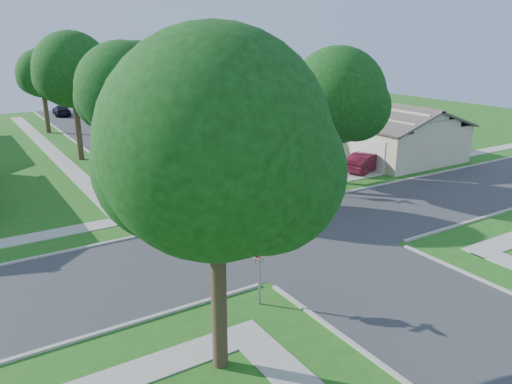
{
  "coord_description": "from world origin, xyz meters",
  "views": [
    {
      "loc": [
        -13.18,
        -18.02,
        9.16
      ],
      "look_at": [
        -0.43,
        2.34,
        1.6
      ],
      "focal_mm": 35.0,
      "sensor_mm": 36.0,
      "label": 1
    }
  ],
  "objects_px": {
    "tree_w_far": "(42,75)",
    "tree_sw_corner": "(217,155)",
    "house_ne_near": "(370,134)",
    "tree_e_mid": "(190,72)",
    "tree_e_far": "(137,67)",
    "stop_sign_sw": "(259,252)",
    "tree_w_mid": "(73,73)",
    "stop_sign_ne": "(308,161)",
    "car_driveway": "(366,162)",
    "car_curb_east": "(155,130)",
    "tree_ne_corner": "(338,100)",
    "tree_e_near": "(269,93)",
    "tree_w_near": "(125,94)",
    "car_curb_west": "(62,110)",
    "house_ne_far": "(254,108)"
  },
  "relations": [
    {
      "from": "stop_sign_sw",
      "to": "tree_e_far",
      "type": "distance_m",
      "value": 40.04
    },
    {
      "from": "stop_sign_sw",
      "to": "tree_w_mid",
      "type": "xyz_separation_m",
      "value": [
        0.06,
        25.71,
        4.46
      ]
    },
    {
      "from": "tree_e_far",
      "to": "tree_w_far",
      "type": "height_order",
      "value": "tree_e_far"
    },
    {
      "from": "tree_w_mid",
      "to": "tree_e_far",
      "type": "bearing_deg",
      "value": 54.15
    },
    {
      "from": "tree_w_near",
      "to": "car_driveway",
      "type": "bearing_deg",
      "value": -7.78
    },
    {
      "from": "tree_sw_corner",
      "to": "tree_ne_corner",
      "type": "bearing_deg",
      "value": 39.07
    },
    {
      "from": "car_curb_east",
      "to": "tree_e_near",
      "type": "bearing_deg",
      "value": -76.87
    },
    {
      "from": "tree_w_far",
      "to": "tree_sw_corner",
      "type": "bearing_deg",
      "value": -93.89
    },
    {
      "from": "tree_w_near",
      "to": "tree_ne_corner",
      "type": "xyz_separation_m",
      "value": [
        11.0,
        -4.8,
        -0.52
      ]
    },
    {
      "from": "tree_e_far",
      "to": "car_driveway",
      "type": "height_order",
      "value": "tree_e_far"
    },
    {
      "from": "tree_ne_corner",
      "to": "tree_w_far",
      "type": "bearing_deg",
      "value": 110.28
    },
    {
      "from": "tree_sw_corner",
      "to": "house_ne_near",
      "type": "relative_size",
      "value": 0.7
    },
    {
      "from": "tree_w_near",
      "to": "car_driveway",
      "type": "distance_m",
      "value": 17.18
    },
    {
      "from": "stop_sign_sw",
      "to": "house_ne_near",
      "type": "height_order",
      "value": "house_ne_near"
    },
    {
      "from": "tree_e_far",
      "to": "tree_w_mid",
      "type": "bearing_deg",
      "value": -125.85
    },
    {
      "from": "tree_e_near",
      "to": "car_curb_west",
      "type": "xyz_separation_m",
      "value": [
        -5.95,
        35.85,
        -5.01
      ]
    },
    {
      "from": "tree_e_mid",
      "to": "tree_e_far",
      "type": "distance_m",
      "value": 13.0
    },
    {
      "from": "tree_w_far",
      "to": "car_driveway",
      "type": "bearing_deg",
      "value": -59.3
    },
    {
      "from": "tree_ne_corner",
      "to": "house_ne_far",
      "type": "bearing_deg",
      "value": 68.77
    },
    {
      "from": "tree_sw_corner",
      "to": "car_curb_west",
      "type": "bearing_deg",
      "value": 83.14
    },
    {
      "from": "tree_w_mid",
      "to": "tree_sw_corner",
      "type": "relative_size",
      "value": 1.0
    },
    {
      "from": "house_ne_near",
      "to": "car_driveway",
      "type": "xyz_separation_m",
      "value": [
        -4.49,
        -4.2,
        -0.85
      ]
    },
    {
      "from": "tree_e_far",
      "to": "car_curb_east",
      "type": "relative_size",
      "value": 1.96
    },
    {
      "from": "tree_e_near",
      "to": "car_curb_east",
      "type": "bearing_deg",
      "value": 95.24
    },
    {
      "from": "tree_e_near",
      "to": "tree_sw_corner",
      "type": "distance_m",
      "value": 20.12
    },
    {
      "from": "stop_sign_ne",
      "to": "tree_sw_corner",
      "type": "relative_size",
      "value": 0.31
    },
    {
      "from": "house_ne_near",
      "to": "house_ne_far",
      "type": "bearing_deg",
      "value": 90.0
    },
    {
      "from": "stop_sign_ne",
      "to": "tree_w_near",
      "type": "xyz_separation_m",
      "value": [
        -9.34,
        4.31,
        4.08
      ]
    },
    {
      "from": "tree_e_far",
      "to": "tree_e_near",
      "type": "bearing_deg",
      "value": -90.0
    },
    {
      "from": "tree_w_near",
      "to": "car_curb_east",
      "type": "height_order",
      "value": "tree_w_near"
    },
    {
      "from": "stop_sign_ne",
      "to": "car_curb_east",
      "type": "bearing_deg",
      "value": 94.04
    },
    {
      "from": "house_ne_near",
      "to": "car_driveway",
      "type": "relative_size",
      "value": 3.35
    },
    {
      "from": "tree_sw_corner",
      "to": "car_curb_west",
      "type": "xyz_separation_m",
      "value": [
        6.24,
        51.85,
        -5.63
      ]
    },
    {
      "from": "house_ne_far",
      "to": "car_driveway",
      "type": "distance_m",
      "value": 22.66
    },
    {
      "from": "car_curb_west",
      "to": "tree_w_far",
      "type": "bearing_deg",
      "value": 77.17
    },
    {
      "from": "house_ne_near",
      "to": "tree_e_far",
      "type": "bearing_deg",
      "value": 116.03
    },
    {
      "from": "stop_sign_sw",
      "to": "car_driveway",
      "type": "xyz_separation_m",
      "value": [
        16.2,
        11.5,
        -1.36
      ]
    },
    {
      "from": "tree_e_mid",
      "to": "tree_w_mid",
      "type": "xyz_separation_m",
      "value": [
        -9.4,
        0.0,
        0.24
      ]
    },
    {
      "from": "tree_w_near",
      "to": "car_curb_west",
      "type": "bearing_deg",
      "value": 84.51
    },
    {
      "from": "tree_w_far",
      "to": "tree_ne_corner",
      "type": "height_order",
      "value": "tree_ne_corner"
    },
    {
      "from": "tree_e_near",
      "to": "tree_e_far",
      "type": "relative_size",
      "value": 0.95
    },
    {
      "from": "stop_sign_ne",
      "to": "car_curb_east",
      "type": "height_order",
      "value": "stop_sign_ne"
    },
    {
      "from": "tree_w_near",
      "to": "tree_sw_corner",
      "type": "relative_size",
      "value": 0.94
    },
    {
      "from": "tree_e_near",
      "to": "tree_ne_corner",
      "type": "relative_size",
      "value": 0.96
    },
    {
      "from": "tree_e_far",
      "to": "tree_w_near",
      "type": "bearing_deg",
      "value": -110.6
    },
    {
      "from": "stop_sign_sw",
      "to": "tree_w_mid",
      "type": "relative_size",
      "value": 0.31
    },
    {
      "from": "house_ne_near",
      "to": "car_curb_west",
      "type": "xyz_separation_m",
      "value": [
        -17.19,
        33.86,
        -0.89
      ]
    },
    {
      "from": "tree_ne_corner",
      "to": "car_curb_west",
      "type": "relative_size",
      "value": 2.0
    },
    {
      "from": "tree_e_near",
      "to": "car_driveway",
      "type": "distance_m",
      "value": 8.67
    },
    {
      "from": "tree_e_near",
      "to": "tree_ne_corner",
      "type": "xyz_separation_m",
      "value": [
        1.61,
        -4.8,
        -0.05
      ]
    }
  ]
}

